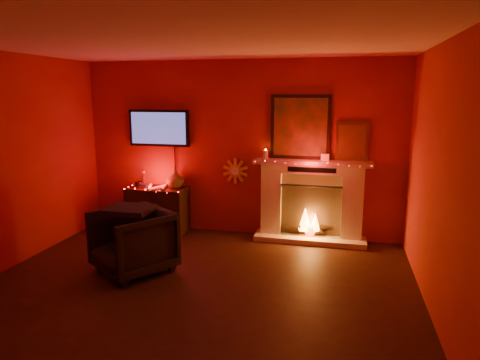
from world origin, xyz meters
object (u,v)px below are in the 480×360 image
object	(u,v)px
armchair	(133,241)
tv	(159,128)
sunburst_clock	(235,171)
console_table	(159,207)
fireplace	(311,193)

from	to	relation	value
armchair	tv	bearing A→B (deg)	136.99
sunburst_clock	armchair	xyz separation A→B (m)	(-0.85, -1.81, -0.61)
console_table	tv	bearing A→B (deg)	98.21
tv	console_table	bearing A→B (deg)	-81.79
console_table	armchair	bearing A→B (deg)	-77.00
armchair	fireplace	bearing A→B (deg)	74.64
fireplace	armchair	xyz separation A→B (m)	(-2.04, -1.72, -0.33)
sunburst_clock	console_table	world-z (taller)	sunburst_clock
sunburst_clock	tv	bearing A→B (deg)	-178.76
armchair	sunburst_clock	bearing A→B (deg)	99.33
tv	console_table	size ratio (longest dim) A/B	1.23
fireplace	sunburst_clock	distance (m)	1.23
fireplace	sunburst_clock	bearing A→B (deg)	175.63
fireplace	tv	distance (m)	2.61
fireplace	armchair	distance (m)	2.69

